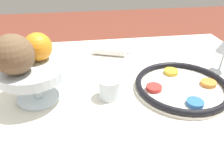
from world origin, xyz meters
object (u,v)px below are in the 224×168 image
object	(u,v)px
bread_plate	(39,61)
cup_mid	(109,89)
seder_plate	(181,86)
napkin_roll	(110,51)
orange_fruit	(38,47)
coconut	(13,55)
fruit_stand	(33,74)

from	to	relation	value
bread_plate	cup_mid	xyz separation A→B (m)	(-0.26, 0.29, 0.02)
seder_plate	napkin_roll	world-z (taller)	napkin_roll
seder_plate	orange_fruit	xyz separation A→B (m)	(0.46, -0.06, 0.15)
coconut	napkin_roll	world-z (taller)	coconut
bread_plate	napkin_roll	bearing A→B (deg)	-174.75
orange_fruit	cup_mid	xyz separation A→B (m)	(-0.21, 0.06, -0.13)
seder_plate	coconut	world-z (taller)	coconut
coconut	bread_plate	world-z (taller)	coconut
cup_mid	fruit_stand	bearing A→B (deg)	-5.99
seder_plate	cup_mid	world-z (taller)	cup_mid
bread_plate	napkin_roll	world-z (taller)	napkin_roll
orange_fruit	coconut	distance (m)	0.09
fruit_stand	bread_plate	size ratio (longest dim) A/B	1.40
seder_plate	bread_plate	xyz separation A→B (m)	(0.52, -0.29, -0.01)
fruit_stand	cup_mid	size ratio (longest dim) A/B	3.05
coconut	napkin_roll	bearing A→B (deg)	-132.83
bread_plate	cup_mid	bearing A→B (deg)	132.15
seder_plate	fruit_stand	xyz separation A→B (m)	(0.48, -0.02, 0.08)
fruit_stand	napkin_roll	size ratio (longest dim) A/B	1.42
seder_plate	napkin_roll	bearing A→B (deg)	-56.79
fruit_stand	orange_fruit	xyz separation A→B (m)	(-0.02, -0.04, 0.07)
fruit_stand	cup_mid	world-z (taller)	fruit_stand
seder_plate	coconut	distance (m)	0.54
seder_plate	napkin_roll	xyz separation A→B (m)	(0.21, -0.31, 0.00)
orange_fruit	cup_mid	size ratio (longest dim) A/B	1.24
fruit_stand	bread_plate	xyz separation A→B (m)	(0.03, -0.27, -0.09)
seder_plate	bread_plate	distance (m)	0.59
coconut	cup_mid	world-z (taller)	coconut
fruit_stand	cup_mid	distance (m)	0.24
coconut	cup_mid	bearing A→B (deg)	-177.47
orange_fruit	coconut	size ratio (longest dim) A/B	0.77
seder_plate	cup_mid	distance (m)	0.25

